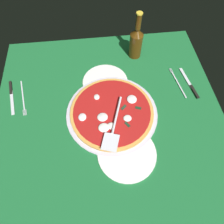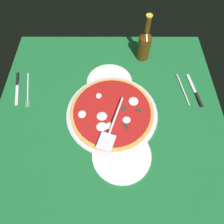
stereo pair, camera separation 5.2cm
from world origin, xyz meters
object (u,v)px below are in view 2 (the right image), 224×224
object	(u,v)px
dinner_plate_right	(110,82)
beer_bottle	(144,44)
dinner_plate_left	(122,155)
pizza_server	(112,126)
place_setting_far	(22,88)
place_setting_near	(189,91)
pizza	(112,112)

from	to	relation	value
dinner_plate_right	beer_bottle	size ratio (longest dim) A/B	0.89
dinner_plate_right	dinner_plate_left	bearing A→B (deg)	-172.69
pizza_server	beer_bottle	bearing A→B (deg)	177.98
dinner_plate_right	place_setting_far	size ratio (longest dim) A/B	1.08
dinner_plate_right	place_setting_near	world-z (taller)	place_setting_near
pizza	beer_bottle	size ratio (longest dim) A/B	1.49
dinner_plate_left	dinner_plate_right	bearing A→B (deg)	7.31
place_setting_near	beer_bottle	distance (cm)	33.02
dinner_plate_left	pizza	world-z (taller)	pizza
dinner_plate_right	place_setting_far	world-z (taller)	place_setting_far
dinner_plate_right	pizza	bearing A→B (deg)	-177.26
place_setting_far	beer_bottle	world-z (taller)	beer_bottle
pizza_server	place_setting_far	world-z (taller)	pizza_server
dinner_plate_left	pizza	xyz separation A→B (cm)	(19.41, 4.01, 1.34)
dinner_plate_left	beer_bottle	distance (cm)	57.89
pizza	beer_bottle	world-z (taller)	beer_bottle
dinner_plate_left	beer_bottle	world-z (taller)	beer_bottle
place_setting_far	place_setting_near	bearing A→B (deg)	77.26
dinner_plate_left	place_setting_far	bearing A→B (deg)	54.74
place_setting_near	place_setting_far	distance (cm)	83.03
place_setting_far	beer_bottle	bearing A→B (deg)	97.77
pizza_server	dinner_plate_left	bearing A→B (deg)	38.28
dinner_plate_left	pizza_server	size ratio (longest dim) A/B	0.93
dinner_plate_right	pizza_server	bearing A→B (deg)	-178.13
dinner_plate_left	place_setting_near	distance (cm)	47.17
pizza_server	place_setting_near	bearing A→B (deg)	137.54
dinner_plate_right	place_setting_near	size ratio (longest dim) A/B	1.07
dinner_plate_right	beer_bottle	bearing A→B (deg)	-45.37
place_setting_far	dinner_plate_right	bearing A→B (deg)	83.74
pizza	pizza_server	xyz separation A→B (cm)	(-8.13, 0.02, 2.23)
dinner_plate_right	place_setting_far	distance (cm)	44.02
place_setting_near	pizza_server	bearing A→B (deg)	110.49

